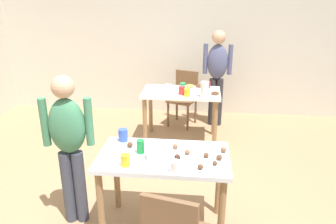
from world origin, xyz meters
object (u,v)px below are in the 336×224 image
Objects in this scene: dining_table_near at (164,167)px; pitcher_far at (204,89)px; chair_far_table at (184,95)px; person_girl_near at (69,140)px; person_adult_far at (217,70)px; soda_can at (140,147)px; dining_table_far at (181,100)px; mixing_bowl at (159,154)px.

pitcher_far is at bearing 78.61° from dining_table_near.
person_girl_near is at bearing -108.61° from chair_far_table.
person_adult_far is 7.29× the size of pitcher_far.
soda_can is (-0.20, 0.01, 0.18)m from dining_table_near.
pitcher_far is (0.32, -0.23, 0.23)m from dining_table_far.
soda_can is at bearing -95.06° from chair_far_table.
mixing_bowl is at bearing -101.95° from pitcher_far.
person_adult_far is at bearing 52.43° from dining_table_far.
pitcher_far is at bearing -102.00° from person_adult_far.
pitcher_far is (0.32, -0.90, 0.36)m from chair_far_table.
soda_can is at bearing 156.99° from mixing_bowl.
dining_table_near is 5.38× the size of pitcher_far.
person_girl_near is 2.92m from person_adult_far.
person_adult_far is at bearing 0.20° from chair_far_table.
person_adult_far reaches higher than dining_table_far.
chair_far_table is at bearing 71.39° from person_girl_near.
soda_can is at bearing -96.67° from dining_table_far.
mixing_bowl is 1.04× the size of pitcher_far.
soda_can is (-0.22, -1.91, 0.18)m from dining_table_far.
person_girl_near is 0.64m from soda_can.
person_girl_near reaches higher than mixing_bowl.
dining_table_near is at bearing -1.16° from person_girl_near.
dining_table_far is at bearing -90.39° from chair_far_table.
dining_table_far is (0.02, 1.92, -0.00)m from dining_table_near.
person_girl_near reaches higher than chair_far_table.
mixing_bowl is 0.19m from soda_can.
dining_table_far is at bearing -127.57° from person_adult_far.
soda_can is (-0.17, 0.07, 0.02)m from mixing_bowl.
chair_far_table is 0.66m from person_adult_far.
soda_can reaches higher than dining_table_far.
chair_far_table is at bearing -179.80° from person_adult_far.
mixing_bowl is (-0.03, -0.06, 0.16)m from dining_table_near.
pitcher_far reaches higher than dining_table_near.
soda_can is at bearing 176.27° from dining_table_near.
person_adult_far is at bearing 78.03° from mixing_bowl.
person_adult_far reaches higher than person_girl_near.
chair_far_table is at bearing 89.61° from dining_table_far.
dining_table_far is at bearing 143.79° from pitcher_far.
chair_far_table reaches higher than mixing_bowl.
mixing_bowl is at bearing -91.43° from dining_table_far.
person_adult_far is (0.51, 0.67, 0.29)m from dining_table_far.
dining_table_near is 1.92m from dining_table_far.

